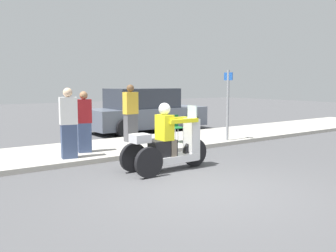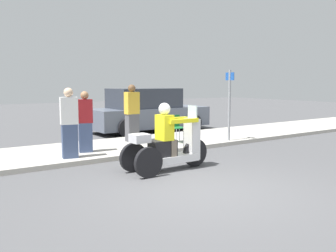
{
  "view_description": "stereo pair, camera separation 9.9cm",
  "coord_description": "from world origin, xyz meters",
  "px_view_note": "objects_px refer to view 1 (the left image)",
  "views": [
    {
      "loc": [
        -4.36,
        -4.94,
        1.94
      ],
      "look_at": [
        0.36,
        1.65,
        0.99
      ],
      "focal_mm": 40.0,
      "sensor_mm": 36.0,
      "label": 1
    },
    {
      "loc": [
        -4.28,
        -5.0,
        1.94
      ],
      "look_at": [
        0.36,
        1.65,
        0.99
      ],
      "focal_mm": 40.0,
      "sensor_mm": 36.0,
      "label": 2
    }
  ],
  "objects_px": {
    "motorcycle_trike": "(168,146)",
    "spectator_near_curb": "(131,114)",
    "folding_chair_set_back": "(175,125)",
    "street_sign": "(228,102)",
    "parked_car_lot_left": "(146,111)",
    "spectator_mid_group": "(84,123)",
    "spectator_by_tree": "(69,125)"
  },
  "relations": [
    {
      "from": "motorcycle_trike",
      "to": "street_sign",
      "type": "distance_m",
      "value": 4.09
    },
    {
      "from": "spectator_by_tree",
      "to": "spectator_mid_group",
      "type": "bearing_deg",
      "value": 39.45
    },
    {
      "from": "spectator_mid_group",
      "to": "street_sign",
      "type": "height_order",
      "value": "street_sign"
    },
    {
      "from": "spectator_mid_group",
      "to": "street_sign",
      "type": "xyz_separation_m",
      "value": [
        4.46,
        -0.71,
        0.43
      ]
    },
    {
      "from": "spectator_near_curb",
      "to": "street_sign",
      "type": "distance_m",
      "value": 3.04
    },
    {
      "from": "spectator_near_curb",
      "to": "spectator_mid_group",
      "type": "xyz_separation_m",
      "value": [
        -1.88,
        -0.87,
        -0.08
      ]
    },
    {
      "from": "spectator_near_curb",
      "to": "spectator_mid_group",
      "type": "distance_m",
      "value": 2.08
    },
    {
      "from": "folding_chair_set_back",
      "to": "parked_car_lot_left",
      "type": "distance_m",
      "value": 3.62
    },
    {
      "from": "parked_car_lot_left",
      "to": "spectator_mid_group",
      "type": "bearing_deg",
      "value": -139.62
    },
    {
      "from": "spectator_by_tree",
      "to": "parked_car_lot_left",
      "type": "distance_m",
      "value": 6.11
    },
    {
      "from": "spectator_by_tree",
      "to": "spectator_mid_group",
      "type": "xyz_separation_m",
      "value": [
        0.61,
        0.5,
        -0.05
      ]
    },
    {
      "from": "spectator_by_tree",
      "to": "spectator_near_curb",
      "type": "bearing_deg",
      "value": 28.8
    },
    {
      "from": "spectator_mid_group",
      "to": "parked_car_lot_left",
      "type": "relative_size",
      "value": 0.33
    },
    {
      "from": "parked_car_lot_left",
      "to": "street_sign",
      "type": "xyz_separation_m",
      "value": [
        0.41,
        -4.15,
        0.53
      ]
    },
    {
      "from": "motorcycle_trike",
      "to": "spectator_near_curb",
      "type": "relative_size",
      "value": 1.2
    },
    {
      "from": "folding_chair_set_back",
      "to": "street_sign",
      "type": "xyz_separation_m",
      "value": [
        1.53,
        -0.71,
        0.69
      ]
    },
    {
      "from": "motorcycle_trike",
      "to": "spectator_near_curb",
      "type": "height_order",
      "value": "spectator_near_curb"
    },
    {
      "from": "spectator_by_tree",
      "to": "folding_chair_set_back",
      "type": "distance_m",
      "value": 3.59
    },
    {
      "from": "spectator_near_curb",
      "to": "street_sign",
      "type": "bearing_deg",
      "value": -31.41
    },
    {
      "from": "motorcycle_trike",
      "to": "folding_chair_set_back",
      "type": "distance_m",
      "value": 3.25
    },
    {
      "from": "spectator_mid_group",
      "to": "folding_chair_set_back",
      "type": "bearing_deg",
      "value": 0.14
    },
    {
      "from": "spectator_mid_group",
      "to": "spectator_by_tree",
      "type": "bearing_deg",
      "value": -140.55
    },
    {
      "from": "spectator_near_curb",
      "to": "spectator_by_tree",
      "type": "height_order",
      "value": "spectator_near_curb"
    },
    {
      "from": "folding_chair_set_back",
      "to": "parked_car_lot_left",
      "type": "height_order",
      "value": "parked_car_lot_left"
    },
    {
      "from": "spectator_by_tree",
      "to": "spectator_mid_group",
      "type": "relative_size",
      "value": 1.06
    },
    {
      "from": "spectator_by_tree",
      "to": "spectator_mid_group",
      "type": "height_order",
      "value": "spectator_by_tree"
    },
    {
      "from": "spectator_near_curb",
      "to": "street_sign",
      "type": "height_order",
      "value": "street_sign"
    },
    {
      "from": "motorcycle_trike",
      "to": "spectator_near_curb",
      "type": "xyz_separation_m",
      "value": [
        1.01,
        3.37,
        0.42
      ]
    },
    {
      "from": "spectator_near_curb",
      "to": "spectator_by_tree",
      "type": "distance_m",
      "value": 2.85
    },
    {
      "from": "street_sign",
      "to": "folding_chair_set_back",
      "type": "bearing_deg",
      "value": 155.02
    },
    {
      "from": "motorcycle_trike",
      "to": "folding_chair_set_back",
      "type": "bearing_deg",
      "value": 50.7
    },
    {
      "from": "spectator_near_curb",
      "to": "street_sign",
      "type": "xyz_separation_m",
      "value": [
        2.58,
        -1.58,
        0.35
      ]
    }
  ]
}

